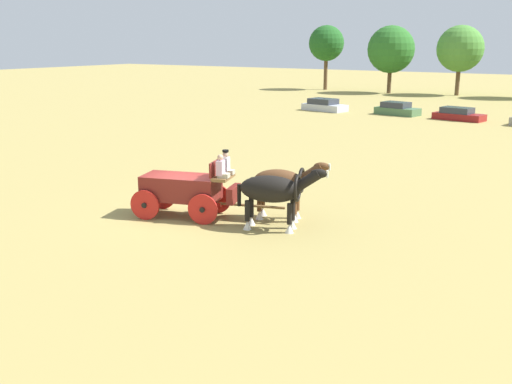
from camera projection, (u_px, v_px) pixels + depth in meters
name	position (u px, v px, depth m)	size (l,w,h in m)	color
ground_plane	(182.00, 216.00, 22.93)	(220.00, 220.00, 0.00)	#9E8C4C
show_wagon	(186.00, 188.00, 22.61)	(5.76, 2.61, 2.60)	maroon
draft_horse_near	(282.00, 183.00, 22.23)	(2.91, 1.46, 2.26)	brown
draft_horse_off	(274.00, 191.00, 21.01)	(3.15, 1.56, 2.29)	black
parked_vehicle_a	(324.00, 105.00, 57.04)	(4.46, 2.60, 1.15)	silver
parked_vehicle_b	(397.00, 109.00, 53.88)	(4.08, 2.43, 1.15)	#477047
parked_vehicle_c	(458.00, 115.00, 50.41)	(4.35, 2.40, 1.06)	maroon
tree_a	(326.00, 43.00, 79.97)	(4.70, 4.70, 8.50)	brown
tree_b	(391.00, 49.00, 74.61)	(5.85, 5.85, 8.35)	brown
tree_c	(460.00, 49.00, 71.68)	(5.52, 5.52, 8.32)	brown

